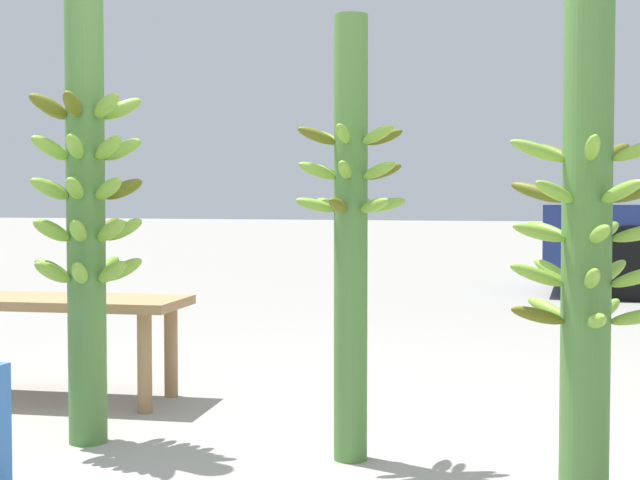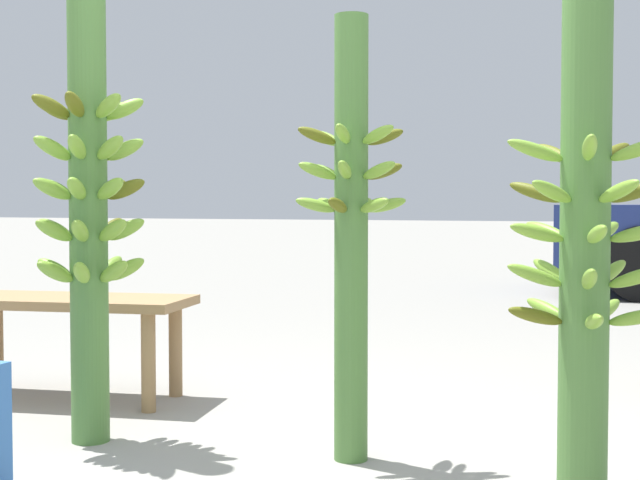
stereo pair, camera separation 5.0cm
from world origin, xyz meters
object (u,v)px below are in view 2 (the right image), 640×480
at_px(banana_stalk_center, 351,229).
at_px(market_bench, 67,314).
at_px(banana_stalk_right, 585,254).
at_px(banana_stalk_left, 88,205).

relative_size(banana_stalk_center, market_bench, 1.31).
xyz_separation_m(banana_stalk_right, market_bench, (-2.24, 0.72, -0.35)).
distance_m(banana_stalk_right, market_bench, 2.38).
xyz_separation_m(banana_stalk_left, banana_stalk_right, (1.73, -0.18, -0.13)).
height_order(banana_stalk_right, market_bench, banana_stalk_right).
bearing_deg(banana_stalk_center, banana_stalk_right, -21.27).
relative_size(banana_stalk_left, banana_stalk_right, 1.17).
xyz_separation_m(banana_stalk_center, market_bench, (-1.46, 0.42, -0.40)).
distance_m(banana_stalk_center, market_bench, 1.57).
distance_m(banana_stalk_center, banana_stalk_right, 0.83).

